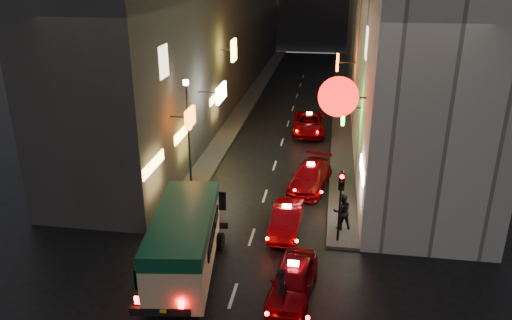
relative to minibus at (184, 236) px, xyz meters
The scene contains 12 objects.
building_right 31.41m from the minibus, 70.47° to the left, with size 8.30×52.00×18.00m.
sidewalk_left 28.93m from the minibus, 94.03° to the left, with size 1.50×52.00×0.15m, color #4B4845.
sidewalk_right 29.57m from the minibus, 77.34° to the left, with size 1.50×52.00×0.15m, color #4B4845.
minibus is the anchor object (origin of this frame).
taxi_near 4.67m from the minibus, ahead, with size 2.53×5.17×1.76m.
taxi_second 5.68m from the minibus, 47.53° to the left, with size 2.02×4.67×1.64m.
taxi_third 10.48m from the minibus, 63.71° to the left, with size 2.86×5.29×1.77m.
taxi_far 19.77m from the minibus, 78.39° to the left, with size 2.32×5.28×1.83m.
pedestrian_crossing 4.58m from the minibus, 23.00° to the right, with size 0.68×0.44×2.08m, color black.
pedestrian_sidewalk 7.87m from the minibus, 35.59° to the left, with size 0.78×0.49×2.07m, color black.
traffic_light 7.09m from the minibus, 27.81° to the left, with size 0.26×0.43×3.50m.
lamp_post 8.29m from the minibus, 104.24° to the left, with size 0.28×0.28×6.22m.
Camera 1 is at (3.37, -11.75, 12.11)m, focal length 35.00 mm.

